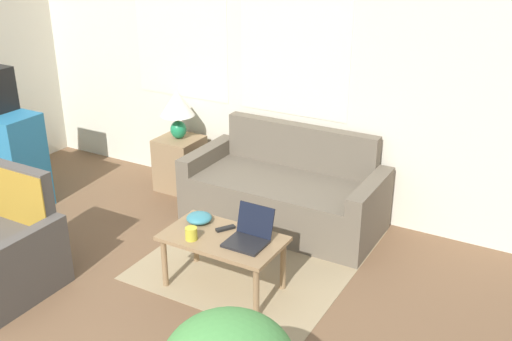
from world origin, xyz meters
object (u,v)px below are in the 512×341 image
(couch, at_px, (286,194))
(tv_remote, at_px, (225,228))
(laptop, at_px, (249,235))
(table_lamp, at_px, (177,107))
(armchair, at_px, (0,255))
(snack_bowl, at_px, (199,218))
(cup_navy, at_px, (191,234))
(coffee_table, at_px, (223,243))

(couch, height_order, tv_remote, couch)
(laptop, bearing_deg, table_lamp, 140.68)
(couch, relative_size, tv_remote, 11.85)
(couch, height_order, armchair, armchair)
(laptop, height_order, snack_bowl, laptop)
(armchair, relative_size, snack_bowl, 4.54)
(couch, height_order, snack_bowl, couch)
(armchair, bearing_deg, cup_navy, 27.88)
(laptop, bearing_deg, tv_remote, 164.57)
(laptop, distance_m, cup_navy, 0.43)
(cup_navy, bearing_deg, couch, 86.03)
(cup_navy, distance_m, tv_remote, 0.29)
(coffee_table, relative_size, snack_bowl, 4.55)
(couch, height_order, laptop, couch)
(table_lamp, bearing_deg, snack_bowl, -48.32)
(coffee_table, bearing_deg, cup_navy, -140.67)
(couch, bearing_deg, armchair, -124.06)
(armchair, relative_size, coffee_table, 1.00)
(laptop, bearing_deg, snack_bowl, 171.82)
(coffee_table, bearing_deg, armchair, -150.55)
(armchair, xyz_separation_m, tv_remote, (1.41, 0.93, 0.17))
(laptop, height_order, cup_navy, laptop)
(couch, distance_m, snack_bowl, 1.14)
(snack_bowl, bearing_deg, tv_remote, -0.45)
(cup_navy, bearing_deg, coffee_table, 39.33)
(tv_remote, bearing_deg, table_lamp, 137.37)
(tv_remote, bearing_deg, armchair, -146.80)
(couch, distance_m, armchair, 2.45)
(snack_bowl, bearing_deg, coffee_table, -20.30)
(tv_remote, bearing_deg, snack_bowl, 179.55)
(tv_remote, bearing_deg, couch, 92.22)
(armchair, height_order, laptop, armchair)
(table_lamp, bearing_deg, coffee_table, -44.04)
(table_lamp, relative_size, tv_remote, 3.31)
(armchair, bearing_deg, coffee_table, 29.45)
(tv_remote, bearing_deg, laptop, -15.43)
(laptop, bearing_deg, couch, 103.93)
(table_lamp, relative_size, laptop, 1.65)
(armchair, xyz_separation_m, table_lamp, (0.09, 2.15, 0.61))
(couch, xyz_separation_m, tv_remote, (0.04, -1.10, 0.18))
(laptop, distance_m, tv_remote, 0.26)
(table_lamp, distance_m, tv_remote, 1.85)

